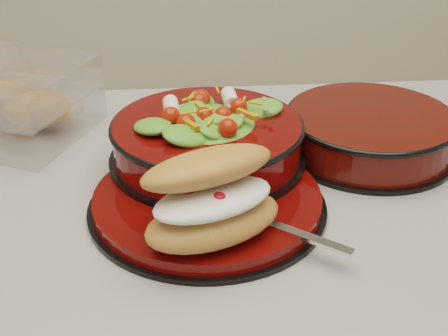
{
  "coord_description": "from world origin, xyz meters",
  "views": [
    {
      "loc": [
        -0.04,
        -0.56,
        1.28
      ],
      "look_at": [
        0.01,
        0.04,
        0.94
      ],
      "focal_mm": 50.0,
      "sensor_mm": 36.0,
      "label": 1
    }
  ],
  "objects": [
    {
      "name": "dinner_plate",
      "position": [
        -0.01,
        0.02,
        0.91
      ],
      "size": [
        0.26,
        0.26,
        0.02
      ],
      "rotation": [
        0.0,
        0.0,
        -0.06
      ],
      "color": "black",
      "rests_on": "island_counter"
    },
    {
      "name": "salad_bowl",
      "position": [
        -0.01,
        0.09,
        0.96
      ],
      "size": [
        0.23,
        0.23,
        0.1
      ],
      "rotation": [
        0.0,
        0.0,
        0.16
      ],
      "color": "black",
      "rests_on": "dinner_plate"
    },
    {
      "name": "croissant",
      "position": [
        -0.01,
        -0.06,
        0.96
      ],
      "size": [
        0.16,
        0.14,
        0.09
      ],
      "rotation": [
        0.0,
        0.0,
        0.42
      ],
      "color": "#C97C3D",
      "rests_on": "dinner_plate"
    },
    {
      "name": "fork",
      "position": [
        0.06,
        -0.06,
        0.92
      ],
      "size": [
        0.13,
        0.1,
        0.0
      ],
      "rotation": [
        0.0,
        0.0,
        0.91
      ],
      "color": "silver",
      "rests_on": "dinner_plate"
    },
    {
      "name": "extra_bowl",
      "position": [
        0.2,
        0.14,
        0.93
      ],
      "size": [
        0.22,
        0.22,
        0.05
      ],
      "rotation": [
        0.0,
        0.0,
        -0.06
      ],
      "color": "black",
      "rests_on": "island_counter"
    }
  ]
}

